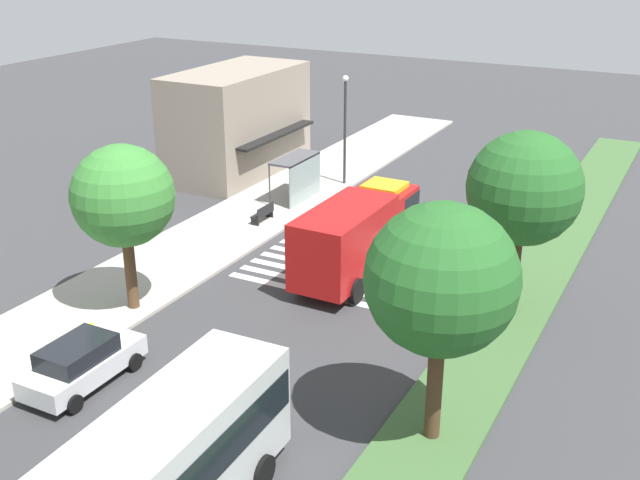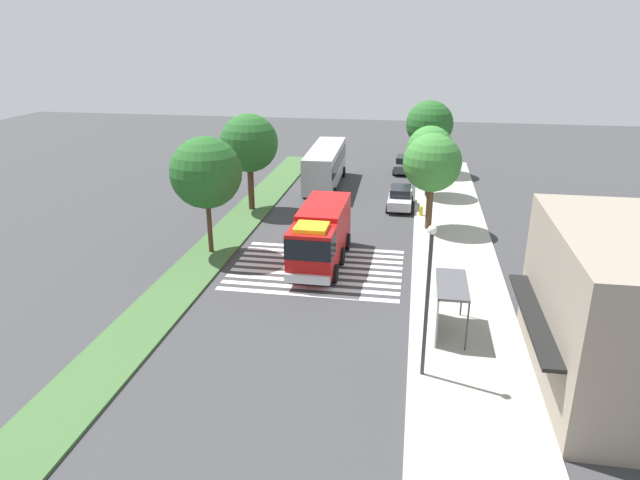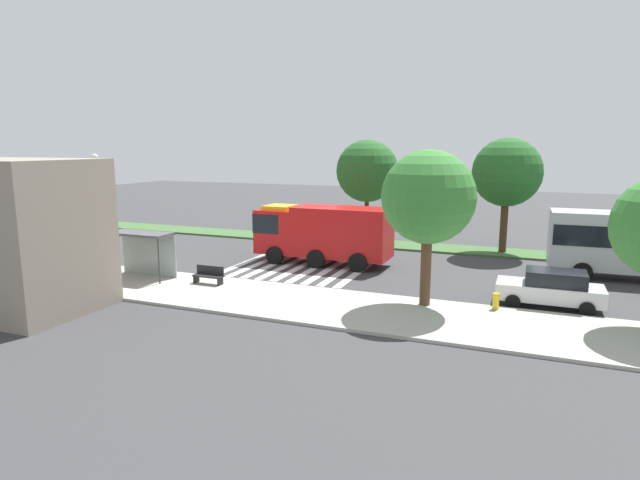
% 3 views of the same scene
% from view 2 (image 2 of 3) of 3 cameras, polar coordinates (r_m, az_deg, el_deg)
% --- Properties ---
extents(ground_plane, '(120.00, 120.00, 0.00)m').
position_cam_2_polar(ground_plane, '(35.33, -0.06, -2.34)').
color(ground_plane, '#38383A').
extents(sidewalk, '(60.00, 5.24, 0.14)m').
position_cam_2_polar(sidewalk, '(34.99, 13.44, -3.04)').
color(sidewalk, '#ADA89E').
rests_on(sidewalk, ground_plane).
extents(median_strip, '(60.00, 3.00, 0.14)m').
position_cam_2_polar(median_strip, '(37.09, -11.03, -1.49)').
color(median_strip, '#3D6033').
rests_on(median_strip, ground_plane).
extents(crosswalk, '(7.65, 10.18, 0.01)m').
position_cam_2_polar(crosswalk, '(34.51, -0.31, -2.90)').
color(crosswalk, silver).
rests_on(crosswalk, ground_plane).
extents(fire_truck, '(8.47, 2.94, 3.50)m').
position_cam_2_polar(fire_truck, '(34.38, 0.01, 0.55)').
color(fire_truck, '#B71414').
rests_on(fire_truck, ground_plane).
extents(parked_car_west, '(4.32, 2.20, 1.63)m').
position_cam_2_polar(parked_car_west, '(58.51, 8.42, 7.48)').
color(parked_car_west, '#474C51').
rests_on(parked_car_west, ground_plane).
extents(parked_car_mid, '(4.45, 2.06, 1.67)m').
position_cam_2_polar(parked_car_mid, '(46.56, 7.98, 4.22)').
color(parked_car_mid, silver).
rests_on(parked_car_mid, ground_plane).
extents(transit_bus, '(11.23, 3.07, 3.58)m').
position_cam_2_polar(transit_bus, '(52.25, 0.53, 7.60)').
color(transit_bus, '#B2B2B7').
rests_on(transit_bus, ground_plane).
extents(bus_stop_shelter, '(3.50, 1.40, 2.46)m').
position_cam_2_polar(bus_stop_shelter, '(27.37, 12.25, -5.54)').
color(bus_stop_shelter, '#4C4C51').
rests_on(bus_stop_shelter, sidewalk).
extents(bench_near_shelter, '(1.60, 0.50, 0.90)m').
position_cam_2_polar(bench_near_shelter, '(31.54, 11.82, -4.53)').
color(bench_near_shelter, black).
rests_on(bench_near_shelter, sidewalk).
extents(street_lamp, '(0.36, 0.36, 6.51)m').
position_cam_2_polar(street_lamp, '(22.92, 10.70, -4.95)').
color(street_lamp, '#2D2D30').
rests_on(street_lamp, sidewalk).
extents(storefront_building, '(9.97, 5.79, 6.54)m').
position_cam_2_polar(storefront_building, '(25.16, 27.11, -6.35)').
color(storefront_building, gray).
rests_on(storefront_building, ground_plane).
extents(sidewalk_tree_far_west, '(4.54, 4.54, 7.08)m').
position_cam_2_polar(sidewalk_tree_far_west, '(57.41, 10.86, 11.25)').
color(sidewalk_tree_far_west, '#47301E').
rests_on(sidewalk_tree_far_west, sidewalk).
extents(sidewalk_tree_west, '(3.90, 3.90, 5.95)m').
position_cam_2_polar(sidewalk_tree_west, '(49.36, 10.90, 8.85)').
color(sidewalk_tree_west, '#47301E').
rests_on(sidewalk_tree_west, sidewalk).
extents(sidewalk_tree_center, '(4.05, 4.05, 6.81)m').
position_cam_2_polar(sidewalk_tree_center, '(40.57, 11.13, 7.52)').
color(sidewalk_tree_center, '#513823').
rests_on(sidewalk_tree_center, sidewalk).
extents(median_tree_far_west, '(4.46, 4.46, 7.49)m').
position_cam_2_polar(median_tree_far_west, '(44.73, -7.08, 9.53)').
color(median_tree_far_west, '#47301E').
rests_on(median_tree_far_west, median_strip).
extents(median_tree_west, '(4.45, 4.45, 7.41)m').
position_cam_2_polar(median_tree_west, '(35.99, -11.30, 6.58)').
color(median_tree_west, '#47301E').
rests_on(median_tree_west, median_strip).
extents(fire_hydrant, '(0.28, 0.28, 0.70)m').
position_cam_2_polar(fire_hydrant, '(44.56, 10.05, 2.87)').
color(fire_hydrant, gold).
rests_on(fire_hydrant, sidewalk).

